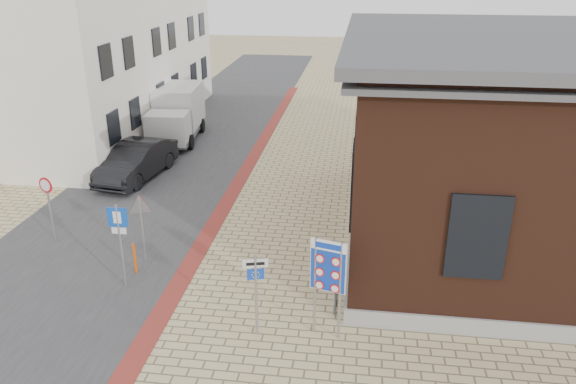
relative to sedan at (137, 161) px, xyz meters
The scene contains 16 objects.
ground 12.43m from the sedan, 58.40° to the right, with size 120.00×120.00×0.00m, color tan.
road_strip 4.61m from the sedan, 77.29° to the left, with size 7.00×60.00×0.02m, color #38383A.
curb_strip 4.60m from the sedan, ahead, with size 0.60×40.00×0.02m, color maroon.
brick_building 16.13m from the sedan, 12.98° to the right, with size 13.00×13.00×6.80m.
townhouse_near 5.80m from the sedan, 162.31° to the left, with size 7.40×6.40×8.30m.
townhouse_mid 9.47m from the sedan, 121.16° to the left, with size 7.40×6.40×9.10m.
townhouse_far 14.56m from the sedan, 108.50° to the left, with size 7.40×6.40×8.30m.
bike_rack 12.41m from the sedan, 42.44° to the right, with size 0.08×1.80×0.60m.
sedan is the anchor object (origin of this frame).
box_truck 5.77m from the sedan, 90.15° to the left, with size 2.57×5.35×2.71m.
border_sign 13.55m from the sedan, 48.20° to the right, with size 0.90×0.30×2.71m.
essen_sign 12.58m from the sedan, 54.81° to the right, with size 0.62×0.19×2.32m.
parking_sign 9.13m from the sedan, 70.70° to the right, with size 0.58×0.07×2.62m.
yield_sign 7.75m from the sedan, 66.76° to the right, with size 0.78×0.31×2.27m.
speed_sign 6.14m from the sedan, 95.41° to the right, with size 0.53×0.18×2.31m.
bollard 8.33m from the sedan, 68.88° to the right, with size 0.09×0.09×0.99m, color #E1500B.
Camera 1 is at (3.12, -11.41, 8.92)m, focal length 35.00 mm.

